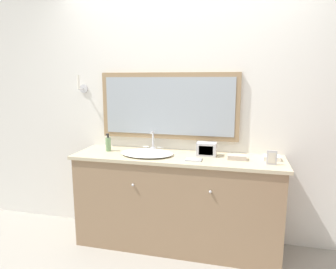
% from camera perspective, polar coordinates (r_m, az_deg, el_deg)
% --- Properties ---
extents(ground_plane, '(14.00, 14.00, 0.00)m').
position_cam_1_polar(ground_plane, '(2.91, 0.39, -22.78)').
color(ground_plane, '#9E998E').
extents(wall_back, '(8.00, 0.18, 2.55)m').
position_cam_1_polar(wall_back, '(3.00, 2.82, 4.30)').
color(wall_back, white).
rests_on(wall_back, ground_plane).
extents(vanity_counter, '(1.96, 0.53, 0.90)m').
position_cam_1_polar(vanity_counter, '(2.93, 1.64, -12.61)').
color(vanity_counter, '#937556').
rests_on(vanity_counter, ground_plane).
extents(sink_basin, '(0.50, 0.41, 0.20)m').
position_cam_1_polar(sink_basin, '(2.83, -3.96, -3.50)').
color(sink_basin, white).
rests_on(sink_basin, vanity_counter).
extents(soap_bottle, '(0.05, 0.05, 0.18)m').
position_cam_1_polar(soap_bottle, '(3.02, -11.32, -1.77)').
color(soap_bottle, '#709966').
rests_on(soap_bottle, vanity_counter).
extents(appliance_box, '(0.18, 0.11, 0.12)m').
position_cam_1_polar(appliance_box, '(2.80, 7.35, -2.81)').
color(appliance_box, '#BCBCC1').
rests_on(appliance_box, vanity_counter).
extents(picture_frame, '(0.08, 0.01, 0.12)m').
position_cam_1_polar(picture_frame, '(2.63, 19.16, -4.20)').
color(picture_frame, '#B2B2B7').
rests_on(picture_frame, vanity_counter).
extents(hand_towel_near_sink, '(0.14, 0.12, 0.04)m').
position_cam_1_polar(hand_towel_near_sink, '(2.81, 19.17, -4.22)').
color(hand_towel_near_sink, silver).
rests_on(hand_towel_near_sink, vanity_counter).
extents(hand_towel_far_corner, '(0.16, 0.10, 0.04)m').
position_cam_1_polar(hand_towel_far_corner, '(2.73, 13.02, -4.24)').
color(hand_towel_far_corner, '#B7A899').
rests_on(hand_towel_far_corner, vanity_counter).
extents(metal_tray, '(0.14, 0.10, 0.01)m').
position_cam_1_polar(metal_tray, '(2.65, 4.92, -4.78)').
color(metal_tray, '#ADADB2').
rests_on(metal_tray, vanity_counter).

